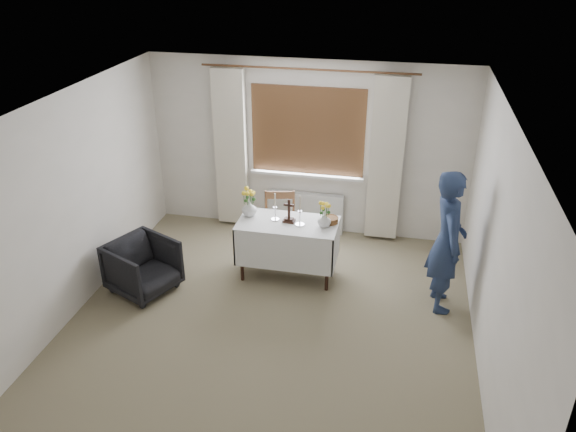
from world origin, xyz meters
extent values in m
plane|color=#7C7156|center=(0.00, 0.00, 0.00)|extent=(5.00, 5.00, 0.00)
cube|color=white|center=(0.00, 1.17, 0.38)|extent=(1.24, 0.64, 0.76)
imported|color=black|center=(-1.66, 0.47, 0.33)|extent=(0.96, 0.95, 0.66)
imported|color=navy|center=(1.89, 0.92, 0.85)|extent=(0.50, 0.68, 1.71)
cube|color=silver|center=(0.00, 2.42, 0.30)|extent=(1.10, 0.10, 0.60)
imported|color=silver|center=(-0.52, 1.26, 0.86)|extent=(0.21, 0.21, 0.20)
imported|color=silver|center=(0.45, 1.16, 0.85)|extent=(0.19, 0.19, 0.17)
cylinder|color=brown|center=(0.51, 1.28, 0.80)|extent=(0.24, 0.24, 0.07)
camera|label=1|loc=(1.28, -4.84, 3.97)|focal=35.00mm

